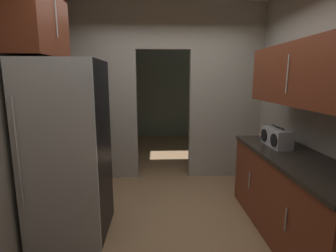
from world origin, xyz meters
name	(u,v)px	position (x,y,z in m)	size (l,w,h in m)	color
ground	(175,227)	(0.00, 0.00, 0.00)	(20.00, 20.00, 0.00)	#93704C
kitchen_partition	(169,88)	(0.02, 1.59, 1.52)	(3.09, 0.12, 2.85)	#9E998C
adjoining_room_shell	(164,89)	(0.00, 3.69, 1.42)	(3.09, 3.21, 2.85)	gray
refrigerator	(69,151)	(-1.12, -0.01, 0.93)	(0.75, 0.78, 1.85)	black
lower_cabinet_run	(294,198)	(1.22, -0.24, 0.45)	(0.65, 1.99, 0.89)	maroon
upper_cabinet_counterside	(306,74)	(1.22, -0.24, 1.71)	(0.36, 1.79, 0.60)	maroon
upper_cabinet_fridgeside	(36,7)	(-1.37, 0.09, 2.35)	(0.36, 0.82, 0.94)	maroon
boombox	(277,137)	(1.19, 0.17, 1.00)	(0.20, 0.43, 0.24)	#B2B2B7
book_stack	(266,137)	(1.22, 0.52, 0.92)	(0.13, 0.17, 0.06)	#2D609E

